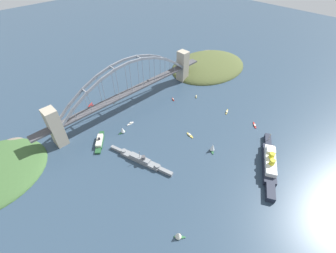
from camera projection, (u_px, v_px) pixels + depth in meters
ground_plane at (132, 106)px, 352.57m from camera, size 1400.00×1400.00×0.00m
harbor_arch_bridge at (130, 90)px, 333.47m from camera, size 286.91×16.73×74.85m
headland_west_shore at (208, 66)px, 450.07m from camera, size 159.27×122.34×27.46m
ocean_liner at (269, 163)px, 262.27m from camera, size 89.17×55.42×18.47m
naval_cruiser at (141, 160)px, 269.10m from camera, size 27.93×83.60×16.81m
harbor_ferry_steamer at (100, 142)px, 291.53m from camera, size 29.50×33.44×8.63m
seaplane_taxiing_near_bridge at (91, 105)px, 349.84m from camera, size 10.00×8.35×5.03m
seaplane_second_in_formation at (114, 101)px, 359.32m from camera, size 7.37×11.61×5.10m
small_boat_0 at (190, 135)px, 303.17m from camera, size 4.31×12.09×1.84m
small_boat_1 at (212, 147)px, 280.16m from camera, size 8.91×9.33×12.12m
small_boat_2 at (179, 235)px, 202.92m from camera, size 8.80×9.16×9.24m
small_boat_3 at (131, 124)px, 320.42m from camera, size 10.45×2.86×2.39m
small_boat_4 at (255, 125)px, 318.20m from camera, size 10.57×10.05×1.81m
small_boat_5 at (196, 97)px, 370.03m from camera, size 7.06×6.15×2.11m
small_boat_6 at (227, 112)px, 340.35m from camera, size 12.06×6.50×1.97m
small_boat_7 at (173, 99)px, 364.16m from camera, size 4.59×7.38×2.06m
small_boat_8 at (123, 130)px, 305.21m from camera, size 10.25×5.98×9.43m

